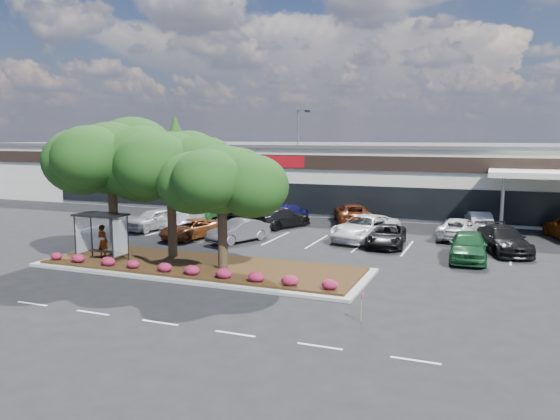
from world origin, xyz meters
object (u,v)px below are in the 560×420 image
at_px(survey_stake, 362,303).
at_px(car_0, 154,219).
at_px(light_pole, 299,166).
at_px(car_1, 191,229).

distance_m(survey_stake, car_0, 24.15).
bearing_deg(survey_stake, car_0, 143.39).
bearing_deg(car_0, light_pole, 80.70).
xyz_separation_m(light_pole, car_1, (-1.97, -16.63, -3.56)).
distance_m(car_0, car_1, 4.91).
bearing_deg(survey_stake, light_pole, 114.03).
xyz_separation_m(light_pole, survey_stake, (12.94, -29.02, -3.50)).
height_order(survey_stake, car_0, car_0).
bearing_deg(car_1, car_0, 172.46).
bearing_deg(car_0, survey_stake, -22.11).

